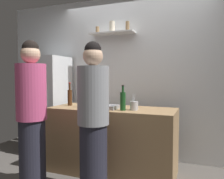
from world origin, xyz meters
TOP-DOWN VIEW (x-y plane):
  - back_wall_assembly at (-0.00, 1.25)m, footprint 4.80×0.32m
  - refrigerator at (-1.42, 0.85)m, footprint 0.60×0.60m
  - counter at (-0.12, 0.51)m, footprint 1.69×0.68m
  - baking_pan at (-0.18, 0.40)m, footprint 0.34×0.24m
  - utensil_holder at (0.21, 0.42)m, footprint 0.10×0.10m
  - wine_bottle_amber_glass at (-0.79, 0.52)m, footprint 0.07×0.07m
  - wine_bottle_pale_glass at (-0.43, 0.42)m, footprint 0.06×0.06m
  - wine_bottle_green_glass at (0.09, 0.35)m, footprint 0.07×0.07m
  - water_bottle_plastic at (-0.36, 0.72)m, footprint 0.08×0.08m
  - person_pink_top at (-0.81, -0.26)m, footprint 0.34×0.34m
  - person_grey_hoodie at (-0.08, -0.15)m, footprint 0.34×0.34m

SIDE VIEW (x-z plane):
  - counter at x=-0.12m, z-range 0.00..0.88m
  - refrigerator at x=-1.42m, z-range 0.00..1.64m
  - person_grey_hoodie at x=-0.08m, z-range -0.01..1.67m
  - person_pink_top at x=-0.81m, z-range 0.00..1.71m
  - baking_pan at x=-0.18m, z-range 0.88..0.93m
  - utensil_holder at x=0.21m, z-range 0.83..1.05m
  - water_bottle_plastic at x=-0.36m, z-range 0.87..1.08m
  - wine_bottle_pale_glass at x=-0.43m, z-range 0.84..1.16m
  - wine_bottle_green_glass at x=0.09m, z-range 0.85..1.16m
  - wine_bottle_amber_glass at x=-0.79m, z-range 0.84..1.18m
  - back_wall_assembly at x=0.00m, z-range 0.00..2.60m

